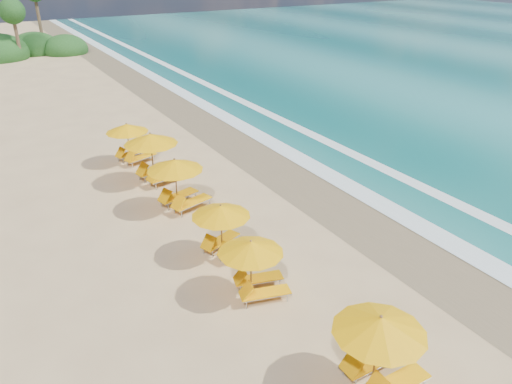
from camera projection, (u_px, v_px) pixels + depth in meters
ground at (256, 217)px, 21.22m from camera, size 160.00×160.00×0.00m
wet_sand at (330, 196)px, 23.04m from camera, size 4.00×160.00×0.01m
surf_foam at (373, 184)px, 24.26m from camera, size 4.00×160.00×0.01m
station_0 at (382, 346)px, 12.34m from camera, size 2.56×2.36×2.39m
station_1 at (256, 264)px, 15.85m from camera, size 2.66×2.58×2.14m
station_2 at (224, 226)px, 18.06m from camera, size 2.81×2.77×2.19m
station_3 at (179, 180)px, 21.38m from camera, size 3.07×2.98×2.45m
station_4 at (156, 154)px, 23.90m from camera, size 3.18×3.05×2.63m
station_5 at (131, 140)px, 26.31m from camera, size 2.86×2.79×2.27m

